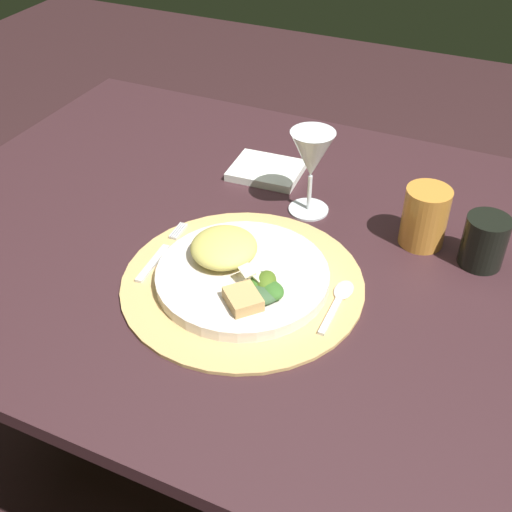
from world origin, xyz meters
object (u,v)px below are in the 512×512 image
napkin (266,170)px  dinner_plate (243,276)px  wine_glass (312,157)px  amber_tumbler (425,217)px  spoon (340,297)px  fork (160,254)px  dark_tumbler (484,241)px  dining_table (285,302)px

napkin → dinner_plate: bearing=-72.5°
wine_glass → amber_tumbler: size_ratio=1.52×
dinner_plate → spoon: 0.15m
spoon → napkin: size_ratio=0.95×
fork → amber_tumbler: bearing=30.4°
fork → dark_tumbler: size_ratio=1.92×
dark_tumbler → spoon: bearing=-133.9°
napkin → dark_tumbler: (0.43, -0.11, 0.04)m
fork → spoon: 0.30m
spoon → wine_glass: bearing=122.0°
napkin → fork: bearing=-98.9°
spoon → amber_tumbler: 0.22m
dining_table → spoon: 0.20m
spoon → wine_glass: (-0.13, 0.21, 0.10)m
dining_table → spoon: spoon is taller
dining_table → napkin: bearing=122.2°
napkin → dark_tumbler: bearing=-14.7°
dinner_plate → spoon: size_ratio=2.12×
dinner_plate → fork: bearing=178.9°
amber_tumbler → spoon: bearing=-110.9°
dark_tumbler → amber_tumbler: bearing=171.0°
wine_glass → dark_tumbler: wine_glass is taller
fork → dark_tumbler: 0.52m
dinner_plate → dark_tumbler: bearing=32.5°
amber_tumbler → dark_tumbler: (0.10, -0.02, -0.01)m
fork → napkin: size_ratio=1.23×
dining_table → dark_tumbler: bearing=16.9°
spoon → fork: bearing=-175.7°
amber_tumbler → dark_tumbler: 0.10m
dining_table → dinner_plate: bearing=-102.8°
fork → dark_tumbler: (0.48, 0.21, 0.03)m
napkin → wine_glass: (0.12, -0.09, 0.10)m
napkin → wine_glass: wine_glass is taller
napkin → spoon: bearing=-49.5°
napkin → dining_table: bearing=-57.8°
wine_glass → dark_tumbler: (0.31, -0.03, -0.07)m
dinner_plate → spoon: (0.15, 0.03, -0.01)m
fork → wine_glass: size_ratio=1.05×
dining_table → amber_tumbler: bearing=28.1°
dinner_plate → wine_glass: 0.25m
fork → napkin: napkin is taller
napkin → wine_glass: bearing=-35.2°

